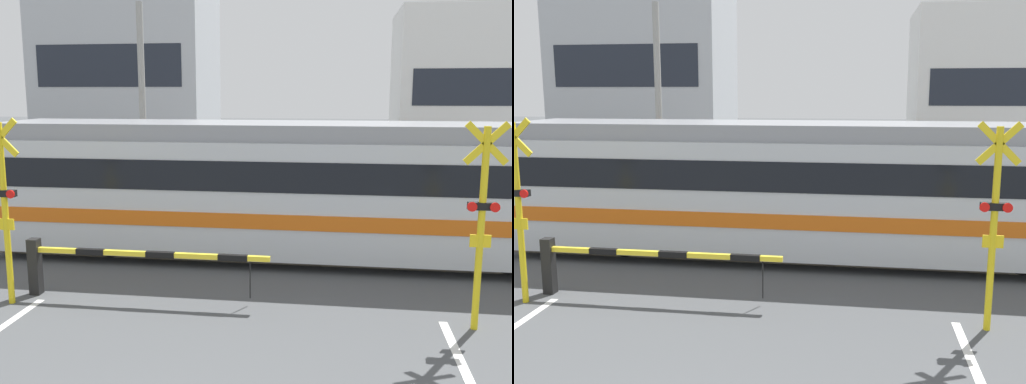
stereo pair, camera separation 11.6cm
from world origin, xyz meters
TOP-DOWN VIEW (x-y plane):
  - rail_track_near at (0.00, 8.44)m, footprint 50.00×0.10m
  - rail_track_far at (0.00, 9.87)m, footprint 50.00×0.10m
  - commuter_train at (0.99, 9.16)m, footprint 14.19×2.82m
  - crossing_barrier_near at (-2.54, 5.89)m, footprint 4.56×0.20m
  - crossing_barrier_far at (2.54, 12.36)m, footprint 4.56×0.20m
  - crossing_signal_left at (-4.02, 5.38)m, footprint 0.68×0.15m
  - crossing_signal_right at (4.02, 5.38)m, footprint 0.68×0.15m
  - pedestrian at (0.48, 15.42)m, footprint 0.38×0.23m
  - building_left_of_street at (-8.00, 22.35)m, footprint 7.65×5.03m
  - building_right_of_street at (7.04, 22.35)m, footprint 5.73×5.03m
  - utility_pole_streetside at (-4.77, 14.86)m, footprint 0.22×0.22m

SIDE VIEW (x-z plane):
  - rail_track_near at x=0.00m, z-range 0.00..0.08m
  - rail_track_far at x=0.00m, z-range 0.00..0.08m
  - crossing_barrier_near at x=-2.54m, z-range 0.19..1.26m
  - crossing_barrier_far at x=2.54m, z-range 0.19..1.26m
  - pedestrian at x=0.48m, z-range 0.14..1.92m
  - commuter_train at x=0.99m, z-range 0.11..3.21m
  - crossing_signal_left at x=-4.02m, z-range 0.17..3.52m
  - crossing_signal_right at x=4.02m, z-range 0.17..3.52m
  - utility_pole_streetside at x=-4.77m, z-range 0.00..6.69m
  - building_right_of_street at x=7.04m, z-range 0.00..7.23m
  - building_left_of_street at x=-8.00m, z-range 0.00..8.90m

